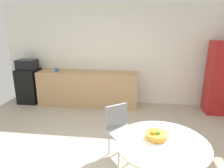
{
  "coord_description": "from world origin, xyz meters",
  "views": [
    {
      "loc": [
        0.57,
        -2.3,
        2.04
      ],
      "look_at": [
        0.1,
        1.43,
        0.95
      ],
      "focal_mm": 32.18,
      "sensor_mm": 36.0,
      "label": 1
    }
  ],
  "objects_px": {
    "microwave": "(27,64)",
    "fruit_bowl": "(156,135)",
    "mug_white": "(57,70)",
    "round_table": "(161,152)",
    "locker_cabinet": "(221,78)",
    "chair_gray": "(119,125)",
    "mini_fridge": "(30,86)"
  },
  "relations": [
    {
      "from": "locker_cabinet",
      "to": "fruit_bowl",
      "type": "xyz_separation_m",
      "value": [
        -1.72,
        -2.66,
        -0.08
      ]
    },
    {
      "from": "microwave",
      "to": "locker_cabinet",
      "type": "relative_size",
      "value": 0.28
    },
    {
      "from": "mug_white",
      "to": "locker_cabinet",
      "type": "bearing_deg",
      "value": -0.36
    },
    {
      "from": "mini_fridge",
      "to": "mug_white",
      "type": "distance_m",
      "value": 0.98
    },
    {
      "from": "locker_cabinet",
      "to": "round_table",
      "type": "xyz_separation_m",
      "value": [
        -1.66,
        -2.74,
        -0.26
      ]
    },
    {
      "from": "locker_cabinet",
      "to": "chair_gray",
      "type": "relative_size",
      "value": 2.08
    },
    {
      "from": "microwave",
      "to": "chair_gray",
      "type": "relative_size",
      "value": 0.58
    },
    {
      "from": "mug_white",
      "to": "chair_gray",
      "type": "bearing_deg",
      "value": -47.54
    },
    {
      "from": "microwave",
      "to": "mini_fridge",
      "type": "bearing_deg",
      "value": 0.0
    },
    {
      "from": "fruit_bowl",
      "to": "round_table",
      "type": "bearing_deg",
      "value": -49.65
    },
    {
      "from": "round_table",
      "to": "fruit_bowl",
      "type": "bearing_deg",
      "value": 130.35
    },
    {
      "from": "microwave",
      "to": "mug_white",
      "type": "bearing_deg",
      "value": -5.07
    },
    {
      "from": "mug_white",
      "to": "microwave",
      "type": "bearing_deg",
      "value": 174.93
    },
    {
      "from": "mini_fridge",
      "to": "chair_gray",
      "type": "relative_size",
      "value": 1.12
    },
    {
      "from": "microwave",
      "to": "fruit_bowl",
      "type": "height_order",
      "value": "microwave"
    },
    {
      "from": "mini_fridge",
      "to": "fruit_bowl",
      "type": "xyz_separation_m",
      "value": [
        3.17,
        -2.76,
        0.32
      ]
    },
    {
      "from": "microwave",
      "to": "chair_gray",
      "type": "height_order",
      "value": "microwave"
    },
    {
      "from": "mini_fridge",
      "to": "chair_gray",
      "type": "xyz_separation_m",
      "value": [
        2.66,
        -2.06,
        0.06
      ]
    },
    {
      "from": "microwave",
      "to": "mug_white",
      "type": "distance_m",
      "value": 0.85
    },
    {
      "from": "mini_fridge",
      "to": "fruit_bowl",
      "type": "height_order",
      "value": "mini_fridge"
    },
    {
      "from": "mini_fridge",
      "to": "locker_cabinet",
      "type": "height_order",
      "value": "locker_cabinet"
    },
    {
      "from": "mini_fridge",
      "to": "fruit_bowl",
      "type": "relative_size",
      "value": 3.53
    },
    {
      "from": "mini_fridge",
      "to": "microwave",
      "type": "distance_m",
      "value": 0.59
    },
    {
      "from": "locker_cabinet",
      "to": "mug_white",
      "type": "bearing_deg",
      "value": 179.64
    },
    {
      "from": "microwave",
      "to": "round_table",
      "type": "height_order",
      "value": "microwave"
    },
    {
      "from": "chair_gray",
      "to": "mug_white",
      "type": "xyz_separation_m",
      "value": [
        -1.82,
        1.99,
        0.43
      ]
    },
    {
      "from": "locker_cabinet",
      "to": "fruit_bowl",
      "type": "bearing_deg",
      "value": -122.9
    },
    {
      "from": "locker_cabinet",
      "to": "fruit_bowl",
      "type": "relative_size",
      "value": 6.56
    },
    {
      "from": "mug_white",
      "to": "mini_fridge",
      "type": "bearing_deg",
      "value": 174.93
    },
    {
      "from": "chair_gray",
      "to": "locker_cabinet",
      "type": "bearing_deg",
      "value": 41.39
    },
    {
      "from": "fruit_bowl",
      "to": "mug_white",
      "type": "height_order",
      "value": "mug_white"
    },
    {
      "from": "mini_fridge",
      "to": "microwave",
      "type": "xyz_separation_m",
      "value": [
        0.0,
        0.0,
        0.59
      ]
    }
  ]
}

